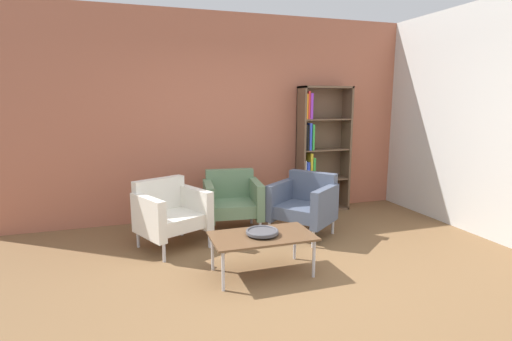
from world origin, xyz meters
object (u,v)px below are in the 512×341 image
Objects in this scene: decorative_bowl at (262,232)px; bookshelf_tall at (318,152)px; coffee_table_low at (262,238)px; armchair_near_window at (304,203)px; armchair_spare_guest at (232,200)px; armchair_corner_red at (170,212)px.

bookshelf_tall is at bearing 50.62° from decorative_bowl.
bookshelf_tall is 5.94× the size of decorative_bowl.
armchair_near_window is (0.89, 0.93, 0.05)m from coffee_table_low.
armchair_near_window is at bearing -124.73° from bookshelf_tall.
decorative_bowl is 1.37m from armchair_spare_guest.
armchair_spare_guest is (0.05, 1.36, 0.05)m from coffee_table_low.
bookshelf_tall reaches higher than coffee_table_low.
bookshelf_tall is 2.55m from armchair_corner_red.
armchair_spare_guest is at bearing -155.68° from armchair_near_window.
bookshelf_tall reaches higher than armchair_near_window.
armchair_corner_red is at bearing -159.74° from bookshelf_tall.
bookshelf_tall is at bearing 26.40° from armchair_spare_guest.
decorative_bowl is at bearing -85.54° from armchair_spare_guest.
bookshelf_tall is 2.00× the size of armchair_near_window.
bookshelf_tall reaches higher than armchair_spare_guest.
armchair_near_window is (-0.68, -0.98, -0.50)m from bookshelf_tall.
decorative_bowl reaches higher than coffee_table_low.
armchair_corner_red reaches higher than decorative_bowl.
decorative_bowl is 1.28m from armchair_near_window.
coffee_table_low is 1.37m from armchair_spare_guest.
bookshelf_tall is 2.51m from decorative_bowl.
armchair_spare_guest is at bearing 87.79° from decorative_bowl.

